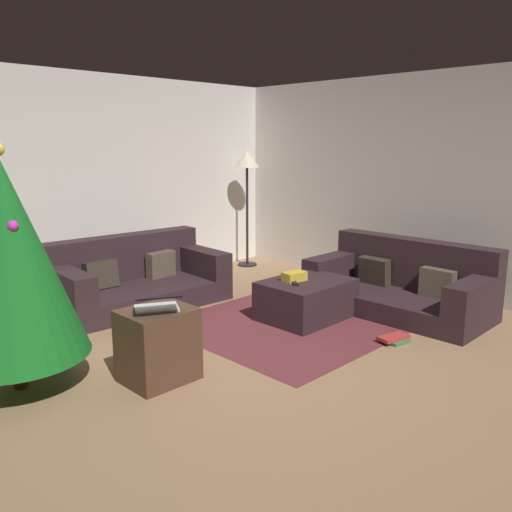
{
  "coord_description": "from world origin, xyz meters",
  "views": [
    {
      "loc": [
        -2.77,
        -2.81,
        1.8
      ],
      "look_at": [
        0.66,
        0.63,
        0.75
      ],
      "focal_mm": 37.11,
      "sensor_mm": 36.0,
      "label": 1
    }
  ],
  "objects": [
    {
      "name": "christmas_tree",
      "position": [
        -1.43,
        1.04,
        0.99
      ],
      "size": [
        1.06,
        1.06,
        1.8
      ],
      "color": "brown",
      "rests_on": "ground_plane"
    },
    {
      "name": "rear_partition",
      "position": [
        0.0,
        3.14,
        1.3
      ],
      "size": [
        6.4,
        0.12,
        2.6
      ],
      "primitive_type": "cube",
      "color": "silver",
      "rests_on": "ground_plane"
    },
    {
      "name": "area_rug",
      "position": [
        1.31,
        0.56,
        0.0
      ],
      "size": [
        2.6,
        2.0,
        0.01
      ],
      "primitive_type": "cube",
      "color": "brown",
      "rests_on": "ground_plane"
    },
    {
      "name": "ground_plane",
      "position": [
        0.0,
        0.0,
        0.0
      ],
      "size": [
        6.4,
        6.4,
        0.0
      ],
      "primitive_type": "plane",
      "color": "#93704C"
    },
    {
      "name": "gift_box",
      "position": [
        1.21,
        0.63,
        0.45
      ],
      "size": [
        0.26,
        0.18,
        0.09
      ],
      "primitive_type": "cube",
      "rotation": [
        0.0,
        0.0,
        -0.15
      ],
      "color": "gold",
      "rests_on": "ottoman"
    },
    {
      "name": "corner_lamp",
      "position": [
        2.56,
        2.73,
        1.43
      ],
      "size": [
        0.36,
        0.36,
        1.68
      ],
      "color": "black",
      "rests_on": "ground_plane"
    },
    {
      "name": "tv_remote",
      "position": [
        1.12,
        0.55,
        0.41
      ],
      "size": [
        0.13,
        0.16,
        0.02
      ],
      "primitive_type": "cube",
      "rotation": [
        0.0,
        0.0,
        -0.6
      ],
      "color": "black",
      "rests_on": "ottoman"
    },
    {
      "name": "side_table",
      "position": [
        -0.62,
        0.41,
        0.28
      ],
      "size": [
        0.52,
        0.44,
        0.57
      ],
      "primitive_type": "cube",
      "color": "#4C3323",
      "rests_on": "ground_plane"
    },
    {
      "name": "book_stack",
      "position": [
        1.36,
        -0.46,
        0.03
      ],
      "size": [
        0.31,
        0.23,
        0.06
      ],
      "color": "#387A47",
      "rests_on": "ground_plane"
    },
    {
      "name": "couch_left",
      "position": [
        0.34,
        2.26,
        0.28
      ],
      "size": [
        1.94,
        1.09,
        0.75
      ],
      "rotation": [
        0.0,
        0.0,
        3.08
      ],
      "color": "#2D1E23",
      "rests_on": "ground_plane"
    },
    {
      "name": "corner_partition",
      "position": [
        3.14,
        0.0,
        1.3
      ],
      "size": [
        0.12,
        6.4,
        2.6
      ],
      "primitive_type": "cube",
      "color": "silver",
      "rests_on": "ground_plane"
    },
    {
      "name": "ottoman",
      "position": [
        1.31,
        0.56,
        0.2
      ],
      "size": [
        0.91,
        0.69,
        0.4
      ],
      "primitive_type": "cube",
      "color": "#2D1E23",
      "rests_on": "ground_plane"
    },
    {
      "name": "laptop",
      "position": [
        -0.65,
        0.36,
        0.62
      ],
      "size": [
        0.45,
        0.47,
        0.16
      ],
      "color": "silver",
      "rests_on": "side_table"
    },
    {
      "name": "couch_right",
      "position": [
        2.26,
        -0.01,
        0.28
      ],
      "size": [
        0.95,
        1.9,
        0.76
      ],
      "rotation": [
        0.0,
        0.0,
        1.58
      ],
      "color": "#2D1E23",
      "rests_on": "ground_plane"
    }
  ]
}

